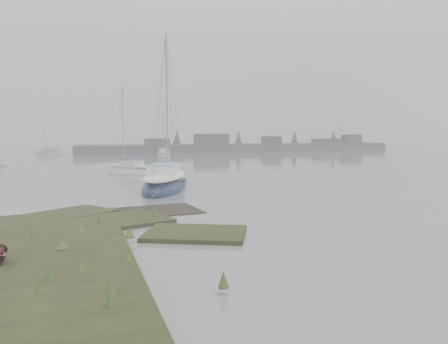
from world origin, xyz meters
TOP-DOWN VIEW (x-y plane):
  - ground at (0.00, 30.00)m, footprint 160.00×160.00m
  - far_shoreline at (26.84, 61.90)m, footprint 60.00×8.00m
  - sailboat_main at (1.83, 11.98)m, footprint 5.13×8.02m
  - sailboat_white at (0.96, 23.58)m, footprint 4.82×5.97m
  - sailboat_far_b at (8.61, 47.52)m, footprint 2.50×5.96m
  - sailboat_far_c at (-7.60, 60.13)m, footprint 5.28×4.41m

SIDE VIEW (x-z plane):
  - ground at x=0.00m, z-range 0.00..0.00m
  - sailboat_far_c at x=-7.60m, z-range -3.47..3.93m
  - sailboat_far_b at x=8.61m, z-range -3.84..4.34m
  - sailboat_white at x=0.96m, z-range -3.88..4.40m
  - sailboat_main at x=1.83m, z-range -5.05..5.72m
  - far_shoreline at x=26.84m, z-range -1.22..2.93m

